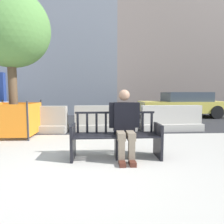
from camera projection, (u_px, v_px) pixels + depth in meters
ground_plane at (78, 168)px, 3.34m from camera, size 200.00×200.00×0.00m
street_asphalt at (95, 114)px, 11.99m from camera, size 120.00×12.00×0.01m
street_bench at (116, 137)px, 3.84m from camera, size 1.70×0.55×0.88m
seated_person at (125, 123)px, 3.77m from camera, size 0.58×0.72×1.31m
jersey_barrier_centre at (106, 121)px, 6.56m from camera, size 2.02×0.75×0.84m
jersey_barrier_left at (35, 122)px, 6.35m from camera, size 2.02×0.75×0.84m
jersey_barrier_right at (171, 120)px, 6.67m from camera, size 2.03×0.77×0.84m
street_tree at (10, 29)px, 5.51m from camera, size 2.18×2.18×4.10m
construction_fence at (14, 118)px, 5.75m from camera, size 1.24×1.24×1.04m
car_taxi_near at (183, 104)px, 10.36m from camera, size 4.41×1.95×1.29m
building_centre_right at (180, 8)px, 20.80m from camera, size 15.95×11.10×20.25m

